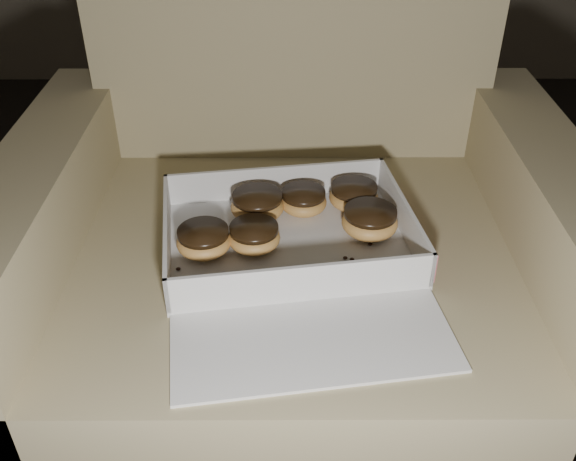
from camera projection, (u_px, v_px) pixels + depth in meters
The scene contains 13 objects.
armchair at pixel (294, 278), 1.13m from camera, with size 0.90×0.76×0.94m.
bakery_box at pixel (294, 253), 0.96m from camera, with size 0.43×0.48×0.06m.
donut_a at pixel (303, 201), 1.05m from camera, with size 0.08×0.08×0.04m.
donut_b at pixel (254, 236), 0.97m from camera, with size 0.08×0.08×0.04m.
donut_c at pixel (354, 196), 1.06m from camera, with size 0.08×0.08×0.04m.
donut_d at pixel (370, 221), 1.00m from camera, with size 0.09×0.09×0.04m.
donut_e at pixel (257, 205), 1.04m from camera, with size 0.09×0.09×0.04m.
donut_f at pixel (204, 240), 0.96m from camera, with size 0.08×0.08×0.04m.
crumb_a at pixel (352, 259), 0.95m from camera, with size 0.01×0.01×0.00m, color black.
crumb_b at pixel (345, 258), 0.95m from camera, with size 0.01×0.01×0.00m, color black.
crumb_c at pixel (370, 244), 0.98m from camera, with size 0.01×0.01×0.00m, color black.
crumb_d at pixel (178, 269), 0.93m from camera, with size 0.01×0.01×0.00m, color black.
crumb_e at pixel (389, 267), 0.94m from camera, with size 0.01×0.01×0.00m, color black.
Camera 1 is at (-0.40, -0.31, 1.01)m, focal length 40.00 mm.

